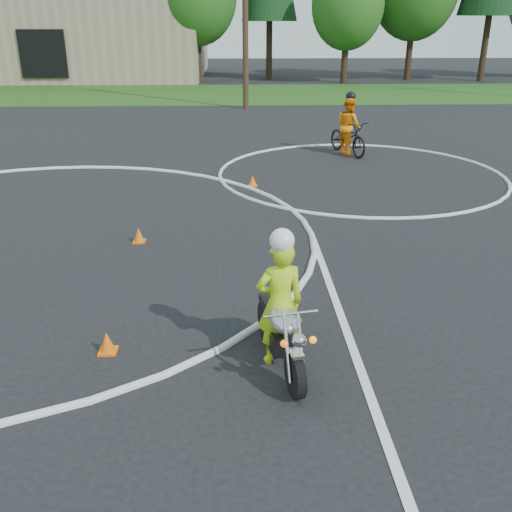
{
  "coord_description": "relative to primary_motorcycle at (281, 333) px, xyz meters",
  "views": [
    {
      "loc": [
        4.46,
        -7.84,
        4.1
      ],
      "look_at": [
        4.72,
        -0.64,
        1.1
      ],
      "focal_mm": 40.0,
      "sensor_mm": 36.0,
      "label": 1
    }
  ],
  "objects": [
    {
      "name": "grass_strip",
      "position": [
        -4.99,
        28.68,
        -0.47
      ],
      "size": [
        120.0,
        10.0,
        0.02
      ],
      "primitive_type": "cube",
      "color": "#1E4714",
      "rests_on": "ground"
    },
    {
      "name": "course_markings",
      "position": [
        -2.82,
        6.03,
        -0.47
      ],
      "size": [
        19.05,
        19.05,
        0.12
      ],
      "color": "silver",
      "rests_on": "ground"
    },
    {
      "name": "primary_motorcycle",
      "position": [
        0.0,
        0.0,
        0.0
      ],
      "size": [
        0.66,
        1.86,
        0.99
      ],
      "rotation": [
        0.0,
        0.0,
        0.2
      ],
      "color": "black",
      "rests_on": "ground"
    },
    {
      "name": "rider_primary_grp",
      "position": [
        -0.01,
        0.13,
        0.41
      ],
      "size": [
        0.68,
        0.51,
        1.84
      ],
      "rotation": [
        0.0,
        0.0,
        0.2
      ],
      "color": "#B5E017",
      "rests_on": "ground"
    },
    {
      "name": "rider_second_grp",
      "position": [
        3.13,
        12.3,
        0.22
      ],
      "size": [
        1.41,
        2.2,
        1.99
      ],
      "rotation": [
        0.0,
        0.0,
        0.36
      ],
      "color": "black",
      "rests_on": "ground"
    },
    {
      "name": "traffic_cones",
      "position": [
        -1.21,
        5.92,
        -0.34
      ],
      "size": [
        21.17,
        10.08,
        0.3
      ],
      "color": "orange",
      "rests_on": "ground"
    }
  ]
}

